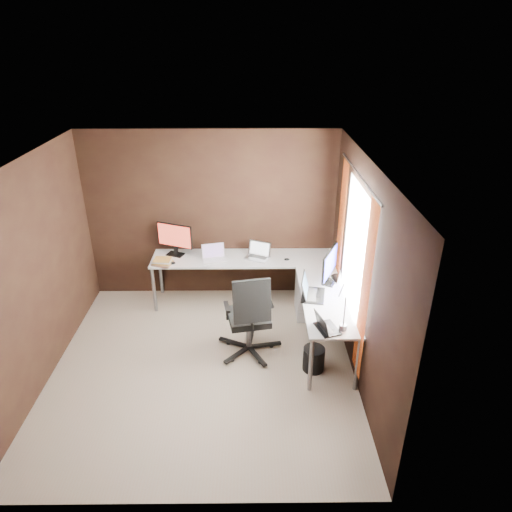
% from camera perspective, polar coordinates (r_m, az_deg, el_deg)
% --- Properties ---
extents(room, '(3.60, 3.60, 2.50)m').
position_cam_1_polar(room, '(5.06, -3.33, -1.91)').
color(room, tan).
rests_on(room, ground).
extents(desk, '(2.65, 2.25, 0.73)m').
position_cam_1_polar(desk, '(6.20, 1.83, -2.51)').
color(desk, silver).
rests_on(desk, ground).
extents(drawer_pedestal, '(0.42, 0.50, 0.60)m').
position_cam_1_polar(drawer_pedestal, '(6.53, 6.91, -4.90)').
color(drawer_pedestal, silver).
rests_on(drawer_pedestal, ground).
extents(monitor_left, '(0.52, 0.25, 0.48)m').
position_cam_1_polar(monitor_left, '(6.66, -10.13, 2.28)').
color(monitor_left, black).
rests_on(monitor_left, desk).
extents(monitor_right, '(0.27, 0.53, 0.47)m').
position_cam_1_polar(monitor_right, '(5.88, 9.20, -1.04)').
color(monitor_right, black).
rests_on(monitor_right, desk).
extents(laptop_white, '(0.37, 0.30, 0.22)m').
position_cam_1_polar(laptop_white, '(6.53, -5.29, -0.04)').
color(laptop_white, silver).
rests_on(laptop_white, desk).
extents(laptop_silver, '(0.40, 0.35, 0.22)m').
position_cam_1_polar(laptop_silver, '(6.56, 0.26, 0.22)').
color(laptop_silver, silver).
rests_on(laptop_silver, desk).
extents(laptop_black_big, '(0.35, 0.44, 0.26)m').
position_cam_1_polar(laptop_black_big, '(5.67, 6.78, -4.45)').
color(laptop_black_big, black).
rests_on(laptop_black_big, desk).
extents(laptop_black_small, '(0.30, 0.35, 0.20)m').
position_cam_1_polar(laptop_black_small, '(5.09, 8.64, -8.67)').
color(laptop_black_small, black).
rests_on(laptop_black_small, desk).
extents(book_stack, '(0.31, 0.27, 0.08)m').
position_cam_1_polar(book_stack, '(6.51, -11.61, -0.70)').
color(book_stack, '#91694E').
rests_on(book_stack, desk).
extents(mouse_left, '(0.10, 0.07, 0.04)m').
position_cam_1_polar(mouse_left, '(6.49, -10.43, -0.87)').
color(mouse_left, black).
rests_on(mouse_left, desk).
extents(mouse_corner, '(0.09, 0.07, 0.03)m').
position_cam_1_polar(mouse_corner, '(6.51, 3.87, -0.42)').
color(mouse_corner, black).
rests_on(mouse_corner, desk).
extents(desk_lamp, '(0.20, 0.23, 0.64)m').
position_cam_1_polar(desk_lamp, '(4.97, 10.30, -4.81)').
color(desk_lamp, slate).
rests_on(desk_lamp, desk).
extents(office_chair, '(0.64, 0.65, 1.14)m').
position_cam_1_polar(office_chair, '(5.73, -0.85, -9.24)').
color(office_chair, black).
rests_on(office_chair, ground).
extents(wastebasket, '(0.29, 0.29, 0.30)m').
position_cam_1_polar(wastebasket, '(5.63, 7.21, -12.63)').
color(wastebasket, black).
rests_on(wastebasket, ground).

